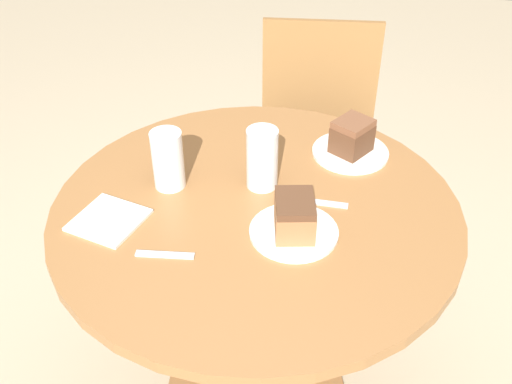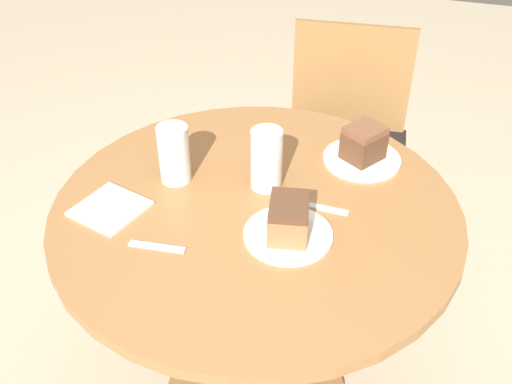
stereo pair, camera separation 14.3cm
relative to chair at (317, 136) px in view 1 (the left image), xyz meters
The scene contains 11 objects.
table 0.83m from the chair, 96.17° to the right, with size 1.00×1.00×0.77m.
chair is the anchor object (origin of this frame).
plate_near 0.95m from the chair, 89.03° to the right, with size 0.20×0.20×0.01m.
plate_far 0.63m from the chair, 77.05° to the right, with size 0.21×0.21×0.01m.
cake_slice_near 0.97m from the chair, 89.03° to the right, with size 0.11×0.13×0.09m.
cake_slice_far 0.66m from the chair, 77.05° to the right, with size 0.12×0.13×0.09m.
glass_lemonade 0.91m from the chair, 112.37° to the right, with size 0.08×0.08×0.15m.
glass_water 0.82m from the chair, 96.89° to the right, with size 0.08×0.08×0.16m.
napkin_stack 1.07m from the chair, 114.03° to the right, with size 0.19×0.19×0.01m.
fork 0.83m from the chair, 86.51° to the right, with size 0.17×0.02×0.00m.
spoon 1.10m from the chair, 103.84° to the right, with size 0.13×0.03×0.00m.
Camera 1 is at (0.20, -1.13, 1.66)m, focal length 42.00 mm.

